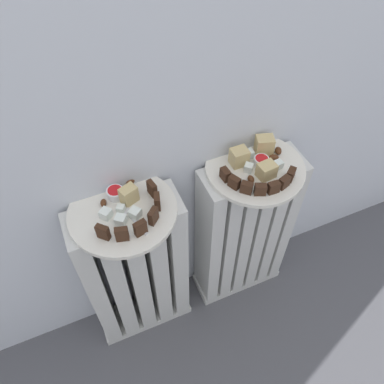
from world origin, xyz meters
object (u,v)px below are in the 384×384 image
Objects in this scene: jam_bowl_left at (115,193)px; jam_bowl_right at (261,161)px; plate_right at (255,168)px; plate_left at (123,211)px; fork at (133,218)px; radiator_right at (243,234)px; radiator_left at (137,273)px.

jam_bowl_right is (0.39, -0.04, -0.00)m from jam_bowl_left.
jam_bowl_right is (0.02, 0.00, 0.02)m from plate_right.
jam_bowl_left is 1.07× the size of jam_bowl_right.
fork reaches higher than plate_left.
fork is at bearing -174.04° from jam_bowl_right.
radiator_right is 2.27× the size of plate_left.
radiator_right is 0.49m from plate_left.
jam_bowl_right reaches higher than radiator_left.
plate_right is 0.03m from jam_bowl_right.
plate_right is at bearing -7.21° from jam_bowl_left.
plate_right reaches higher than radiator_left.
radiator_left is 0.32m from plate_left.
radiator_left is 0.33m from fork.
radiator_right is at bearing 0.00° from plate_left.
plate_right is 2.64× the size of fork.
plate_right is 6.63× the size of jam_bowl_right.
jam_bowl_left is at bearing 172.79° from radiator_right.
fork is (0.01, -0.04, 0.01)m from plate_left.
jam_bowl_right reaches higher than plate_left.
jam_bowl_right is (0.02, 0.00, 0.33)m from radiator_right.
radiator_left is 5.99× the size of fork.
jam_bowl_left is 0.39m from jam_bowl_right.
radiator_right is 0.32m from plate_right.
fork is at bearing -174.14° from plate_right.
radiator_right is 2.27× the size of plate_right.
radiator_right is 0.48m from fork.
plate_right is at bearing 5.86° from fork.
jam_bowl_left is 0.43× the size of fork.
radiator_left is 0.34m from jam_bowl_left.
fork is (-0.35, -0.04, 0.32)m from radiator_right.
jam_bowl_left is (-0.00, 0.05, 0.02)m from plate_left.
radiator_left is 0.49m from plate_right.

